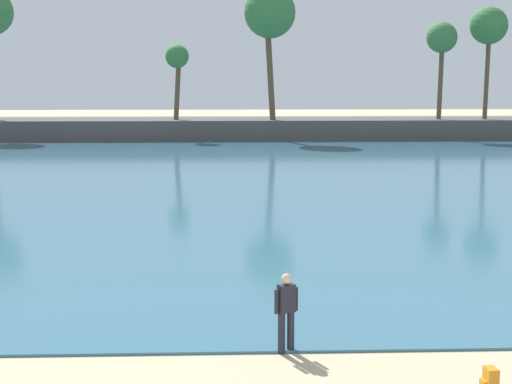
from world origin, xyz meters
TOP-DOWN VIEW (x-y plane):
  - sea at (0.00, 58.29)m, footprint 220.00×96.69m
  - palm_headland at (1.09, 66.56)m, footprint 113.25×7.40m
  - person_at_waterline at (1.11, 10.02)m, footprint 0.50×0.33m
  - backpack_near_kite at (4.63, 7.79)m, footprint 0.30×0.32m

SIDE VIEW (x-z plane):
  - sea at x=0.00m, z-range 0.00..0.06m
  - backpack_near_kite at x=4.63m, z-range -0.01..0.43m
  - person_at_waterline at x=1.11m, z-range 0.06..1.73m
  - palm_headland at x=1.09m, z-range -3.96..9.27m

